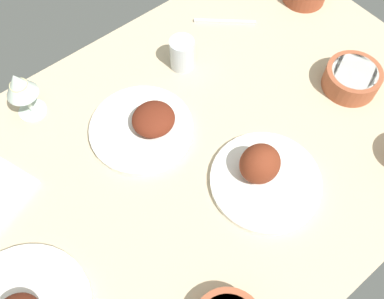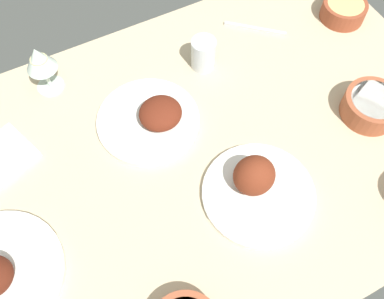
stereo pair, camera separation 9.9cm
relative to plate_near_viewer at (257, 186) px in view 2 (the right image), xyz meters
The scene contains 8 objects.
dining_table 17.99cm from the plate_near_viewer, 117.81° to the left, with size 140.00×90.00×4.00cm, color #C6B28E.
plate_near_viewer is the anchor object (origin of this frame).
plate_far_side 30.23cm from the plate_near_viewer, 114.50° to the left, with size 25.25×25.25×7.07cm.
bowl_cream 36.70cm from the plate_near_viewer, ahead, with size 14.08×14.08×5.87cm.
bowl_pasta 62.29cm from the plate_near_viewer, 34.90° to the left, with size 12.50×12.50×5.10cm.
wine_glass 59.41cm from the plate_near_viewer, 122.19° to the left, with size 7.60×7.60×14.00cm.
water_tumbler 38.88cm from the plate_near_viewer, 79.40° to the left, with size 6.45×6.45×8.76cm, color silver.
fork_loose 50.49cm from the plate_near_viewer, 58.39° to the left, with size 17.70×0.90×0.80cm, color silver.
Camera 2 is at (-22.69, -43.70, 92.35)cm, focal length 39.93 mm.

